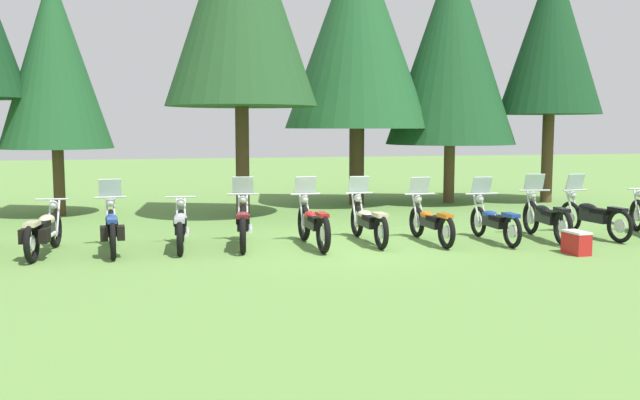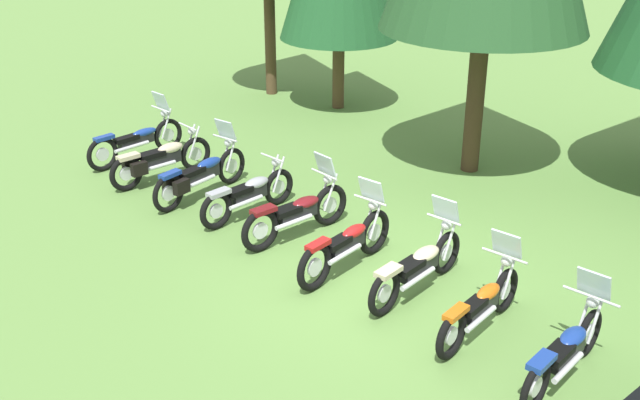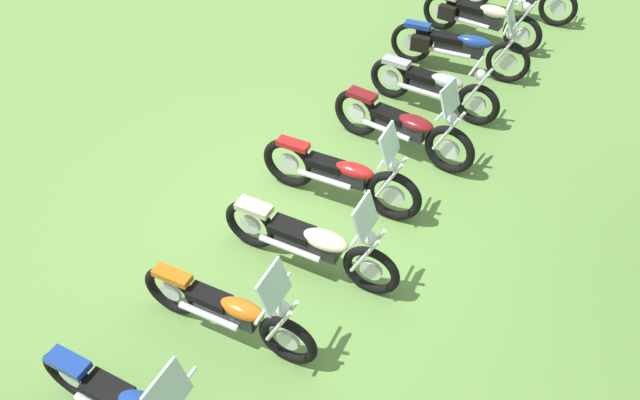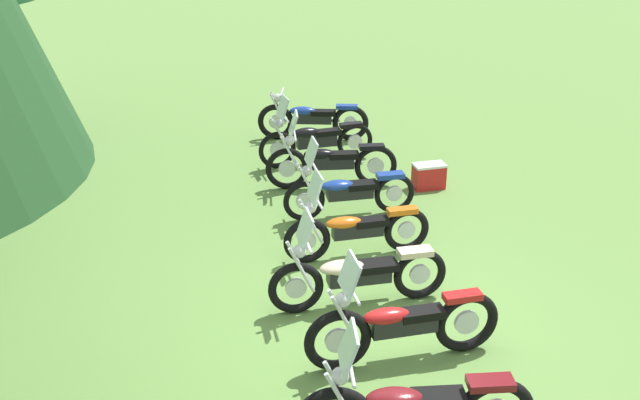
% 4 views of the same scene
% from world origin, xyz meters
% --- Properties ---
extents(ground_plane, '(80.00, 80.00, 0.00)m').
position_xyz_m(ground_plane, '(0.00, 0.00, 0.00)').
color(ground_plane, '#608C42').
extents(motorcycle_1, '(0.73, 2.34, 1.01)m').
position_xyz_m(motorcycle_1, '(-5.82, 0.25, 0.46)').
color(motorcycle_1, black).
rests_on(motorcycle_1, ground_plane).
extents(motorcycle_2, '(0.65, 2.44, 1.38)m').
position_xyz_m(motorcycle_2, '(-4.57, 0.25, 0.48)').
color(motorcycle_2, black).
rests_on(motorcycle_2, ground_plane).
extents(motorcycle_3, '(0.61, 2.20, 1.00)m').
position_xyz_m(motorcycle_3, '(-3.26, 0.30, 0.44)').
color(motorcycle_3, black).
rests_on(motorcycle_3, ground_plane).
extents(motorcycle_4, '(0.65, 2.31, 1.39)m').
position_xyz_m(motorcycle_4, '(-2.02, 0.27, 0.47)').
color(motorcycle_4, black).
rests_on(motorcycle_4, ground_plane).
extents(motorcycle_5, '(0.64, 2.31, 1.40)m').
position_xyz_m(motorcycle_5, '(-0.63, -0.06, 0.47)').
color(motorcycle_5, black).
rests_on(motorcycle_5, ground_plane).
extents(motorcycle_6, '(0.61, 2.34, 1.36)m').
position_xyz_m(motorcycle_6, '(0.61, 0.14, 0.46)').
color(motorcycle_6, black).
rests_on(motorcycle_6, ground_plane).
extents(motorcycle_7, '(0.70, 2.17, 1.35)m').
position_xyz_m(motorcycle_7, '(1.88, -0.17, 0.44)').
color(motorcycle_7, black).
rests_on(motorcycle_7, ground_plane).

